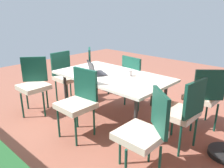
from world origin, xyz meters
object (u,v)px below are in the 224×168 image
object	(u,v)px
chair_southeast	(97,68)
chair_northeast	(34,82)
chair_east	(66,74)
chair_northwest	(145,130)
chair_south	(136,79)
chair_southwest	(204,95)
chair_north	(79,100)
dining_table	(112,78)
laptop	(96,71)
cup	(130,73)
chair_west	(182,110)

from	to	relation	value
chair_southeast	chair_northeast	xyz separation A→B (m)	(0.06, 1.47, 0.00)
chair_east	chair_northwest	distance (m)	2.50
chair_south	chair_southeast	size ratio (longest dim) A/B	1.00
chair_southwest	chair_north	distance (m)	1.88
chair_northwest	chair_north	bearing A→B (deg)	-142.33
dining_table	chair_southwest	bearing A→B (deg)	-149.05
chair_northwest	chair_northeast	bearing A→B (deg)	-140.70
laptop	cup	bearing A→B (deg)	-123.85
laptop	dining_table	bearing A→B (deg)	-121.49
chair_east	chair_southwest	xyz separation A→B (m)	(-2.45, -0.75, 0.00)
chair_southeast	laptop	world-z (taller)	laptop
chair_southwest	chair_south	size ratio (longest dim) A/B	1.00
chair_north	chair_south	bearing A→B (deg)	85.67
chair_northeast	cup	bearing A→B (deg)	-20.01
cup	chair_southeast	bearing A→B (deg)	-23.41
chair_east	laptop	xyz separation A→B (m)	(-1.01, 0.13, 0.27)
chair_northwest	chair_west	bearing A→B (deg)	124.74
chair_northwest	chair_east	bearing A→B (deg)	-157.06
chair_east	chair_northwest	size ratio (longest dim) A/B	1.00
chair_northwest	cup	xyz separation A→B (m)	(0.92, -0.87, 0.28)
chair_south	laptop	world-z (taller)	laptop
chair_northwest	chair_south	bearing A→B (deg)	169.44
chair_south	chair_west	bearing A→B (deg)	158.44
chair_north	laptop	size ratio (longest dim) A/B	2.49
chair_southeast	laptop	bearing A→B (deg)	178.21
chair_west	chair_south	distance (m)	1.42
chair_southeast	cup	size ratio (longest dim) A/B	9.38
chair_south	dining_table	bearing A→B (deg)	98.26
chair_east	chair_southwest	bearing A→B (deg)	-74.76
chair_south	cup	distance (m)	0.67
dining_table	chair_north	size ratio (longest dim) A/B	1.88
chair_southeast	chair_northwest	bearing A→B (deg)	-170.32
chair_south	chair_northwest	bearing A→B (deg)	136.92
chair_west	chair_northeast	bearing A→B (deg)	-66.96
chair_east	chair_southeast	world-z (taller)	same
chair_west	dining_table	bearing A→B (deg)	-83.29
dining_table	chair_south	xyz separation A→B (m)	(0.02, -0.68, -0.17)
chair_southeast	chair_northwest	distance (m)	2.75
chair_north	chair_southwest	bearing A→B (deg)	44.56
chair_north	laptop	world-z (taller)	laptop
dining_table	chair_west	world-z (taller)	chair_west
chair_southwest	chair_south	bearing A→B (deg)	-39.15
chair_east	chair_northeast	distance (m)	0.71
chair_northwest	chair_north	world-z (taller)	same
chair_west	cup	size ratio (longest dim) A/B	9.38
chair_west	laptop	world-z (taller)	laptop
chair_northwest	laptop	size ratio (longest dim) A/B	2.49
chair_west	chair_northwest	size ratio (longest dim) A/B	1.00
chair_southeast	chair_west	bearing A→B (deg)	-155.14
dining_table	chair_east	bearing A→B (deg)	0.83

